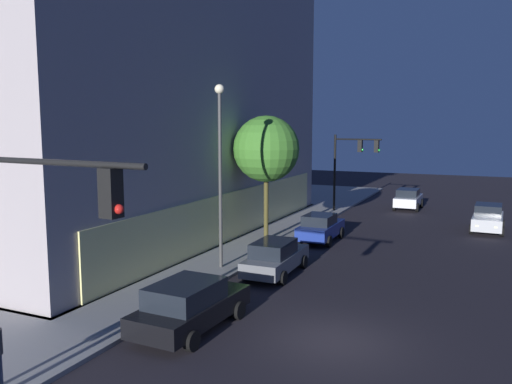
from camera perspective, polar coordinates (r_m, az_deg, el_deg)
name	(u,v)px	position (r m, az deg, el deg)	size (l,w,h in m)	color
ground_plane	(334,341)	(17.26, 8.53, -15.91)	(120.00, 120.00, 0.00)	black
modern_building	(48,65)	(39.05, -21.85, 12.77)	(28.94, 28.89, 21.81)	#4C4C51
traffic_light_near_corner	(9,238)	(11.98, -25.50, -4.57)	(0.59, 5.55, 6.33)	black
traffic_light_far_corner	(352,157)	(40.32, 10.52, 3.77)	(0.51, 3.70, 5.92)	black
street_lamp_sidewalk	(220,155)	(23.92, -3.97, 4.07)	(0.44, 0.44, 8.48)	#404040
sidewalk_tree	(266,149)	(29.87, 1.14, 4.73)	(3.81, 3.81, 7.19)	#47401E
car_black	(190,305)	(17.79, -7.30, -12.20)	(4.82, 2.36, 1.68)	black
car_grey	(275,257)	(23.86, 2.13, -7.17)	(4.66, 2.03, 1.61)	slate
car_blue	(320,227)	(30.74, 7.09, -3.87)	(4.25, 1.99, 1.63)	navy
car_silver	(488,218)	(36.56, 24.11, -2.62)	(4.32, 2.07, 1.72)	#B7BABF
car_white	(408,199)	(43.93, 16.38, -0.69)	(4.23, 2.02, 1.66)	silver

